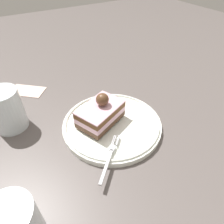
{
  "coord_description": "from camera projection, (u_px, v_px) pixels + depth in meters",
  "views": [
    {
      "loc": [
        0.29,
        -0.16,
        0.36
      ],
      "look_at": [
        -0.02,
        0.02,
        0.05
      ],
      "focal_mm": 32.21,
      "sensor_mm": 36.0,
      "label": 1
    }
  ],
  "objects": [
    {
      "name": "ground_plane",
      "position": [
        108.0,
        134.0,
        0.49
      ],
      "size": [
        2.4,
        2.4,
        0.0
      ],
      "primitive_type": "plane",
      "color": "#5A514F"
    },
    {
      "name": "dessert_plate",
      "position": [
        112.0,
        124.0,
        0.5
      ],
      "size": [
        0.24,
        0.24,
        0.02
      ],
      "color": "white",
      "rests_on": "ground_plane"
    },
    {
      "name": "cake_slice",
      "position": [
        101.0,
        112.0,
        0.48
      ],
      "size": [
        0.11,
        0.13,
        0.08
      ],
      "color": "brown",
      "rests_on": "dessert_plate"
    },
    {
      "name": "fork",
      "position": [
        110.0,
        156.0,
        0.41
      ],
      "size": [
        0.09,
        0.1,
        0.0
      ],
      "color": "silver",
      "rests_on": "dessert_plate"
    },
    {
      "name": "drink_glass_near",
      "position": [
        7.0,
        111.0,
        0.48
      ],
      "size": [
        0.08,
        0.08,
        0.1
      ],
      "color": "silver",
      "rests_on": "ground_plane"
    },
    {
      "name": "folded_napkin",
      "position": [
        27.0,
        91.0,
        0.63
      ],
      "size": [
        0.11,
        0.12,
        0.0
      ],
      "primitive_type": "cube",
      "rotation": [
        0.0,
        0.0,
        0.85
      ],
      "color": "beige",
      "rests_on": "ground_plane"
    }
  ]
}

